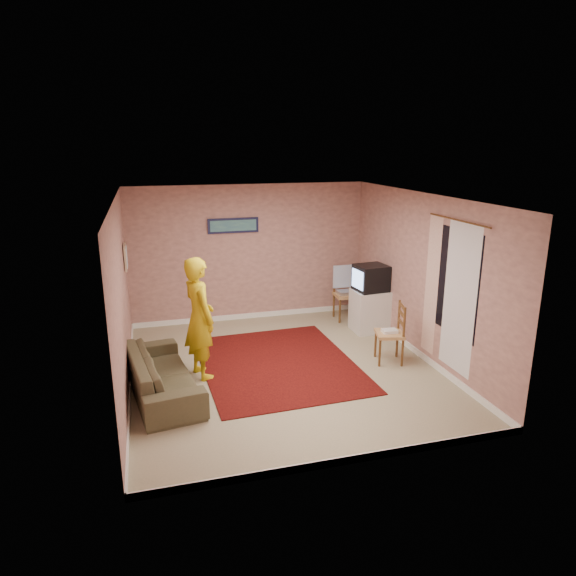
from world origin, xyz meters
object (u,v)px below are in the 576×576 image
object	(u,v)px
person	(199,318)
chair_a	(347,289)
tv_cabinet	(370,311)
chair_b	(390,327)
crt_tv	(371,278)
sofa	(162,374)

from	to	relation	value
person	chair_a	bearing A→B (deg)	-77.38
tv_cabinet	person	world-z (taller)	person
chair_b	person	distance (m)	2.92
crt_tv	chair_b	distance (m)	1.45
chair_b	person	size ratio (longest dim) A/B	0.29
crt_tv	chair_a	xyz separation A→B (m)	(-0.16, 0.71, -0.38)
chair_a	sofa	distance (m)	4.23
sofa	person	xyz separation A→B (m)	(0.58, 0.43, 0.61)
tv_cabinet	sofa	distance (m)	4.04
crt_tv	sofa	world-z (taller)	crt_tv
chair_a	chair_b	bearing A→B (deg)	-90.80
tv_cabinet	sofa	world-z (taller)	tv_cabinet
tv_cabinet	chair_b	size ratio (longest dim) A/B	1.47
tv_cabinet	chair_a	bearing A→B (deg)	102.84
chair_a	chair_b	world-z (taller)	chair_a
sofa	person	size ratio (longest dim) A/B	1.11
chair_a	chair_b	size ratio (longest dim) A/B	1.05
chair_b	crt_tv	bearing A→B (deg)	-176.60
chair_b	person	bearing A→B (deg)	-80.79
sofa	tv_cabinet	bearing A→B (deg)	-76.46
tv_cabinet	chair_a	size ratio (longest dim) A/B	1.40
chair_a	crt_tv	bearing A→B (deg)	-75.10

